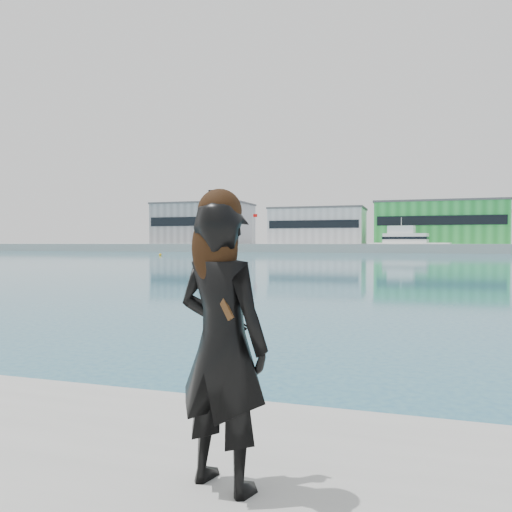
{
  "coord_description": "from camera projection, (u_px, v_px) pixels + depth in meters",
  "views": [
    {
      "loc": [
        1.72,
        -3.52,
        2.31
      ],
      "look_at": [
        0.61,
        0.03,
        2.21
      ],
      "focal_mm": 35.0,
      "sensor_mm": 36.0,
      "label": 1
    }
  ],
  "objects": [
    {
      "name": "buoy_far",
      "position": [
        160.0,
        256.0,
        88.96
      ],
      "size": [
        0.5,
        0.5,
        0.5
      ],
      "primitive_type": "sphere",
      "color": "#F7AB0D",
      "rests_on": "ground"
    },
    {
      "name": "warehouse_grey_left",
      "position": [
        204.0,
        224.0,
        142.23
      ],
      "size": [
        26.52,
        16.36,
        11.5
      ],
      "color": "gray",
      "rests_on": "far_quay"
    },
    {
      "name": "flagpole_left",
      "position": [
        253.0,
        226.0,
        130.51
      ],
      "size": [
        1.28,
        0.16,
        8.0
      ],
      "color": "silver",
      "rests_on": "far_quay"
    },
    {
      "name": "flagpole_right",
      "position": [
        506.0,
        224.0,
        112.63
      ],
      "size": [
        1.28,
        0.16,
        8.0
      ],
      "color": "silver",
      "rests_on": "far_quay"
    },
    {
      "name": "warehouse_green",
      "position": [
        438.0,
        223.0,
        123.47
      ],
      "size": [
        30.6,
        16.36,
        10.5
      ],
      "color": "green",
      "rests_on": "far_quay"
    },
    {
      "name": "warehouse_white",
      "position": [
        318.0,
        226.0,
        132.42
      ],
      "size": [
        24.48,
        15.35,
        9.5
      ],
      "color": "silver",
      "rests_on": "far_quay"
    },
    {
      "name": "motor_yacht",
      "position": [
        408.0,
        243.0,
        113.08
      ],
      "size": [
        17.81,
        7.41,
        8.06
      ],
      "rotation": [
        0.0,
        0.0,
        -0.16
      ],
      "color": "white",
      "rests_on": "ground"
    },
    {
      "name": "woman",
      "position": [
        222.0,
        335.0,
        3.06
      ],
      "size": [
        0.74,
        0.59,
        1.86
      ],
      "rotation": [
        0.0,
        0.0,
        2.84
      ],
      "color": "black",
      "rests_on": "near_quay"
    },
    {
      "name": "far_quay",
      "position": [
        404.0,
        248.0,
        127.95
      ],
      "size": [
        320.0,
        40.0,
        2.0
      ],
      "primitive_type": "cube",
      "color": "#9E9E99",
      "rests_on": "ground"
    }
  ]
}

